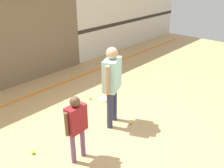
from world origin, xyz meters
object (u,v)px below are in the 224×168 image
(tennis_ball_stray_left, at_px, (90,98))
(person_instructor, at_px, (112,79))
(racket_spare_on_floor, at_px, (103,99))
(tennis_ball_stray_right, at_px, (33,152))
(tennis_ball_by_spare_racket, at_px, (111,98))
(tennis_ball_near_instructor, at_px, (131,122))
(person_student_left, at_px, (76,122))

(tennis_ball_stray_left, bearing_deg, person_instructor, -111.07)
(racket_spare_on_floor, distance_m, tennis_ball_stray_left, 0.31)
(person_instructor, relative_size, tennis_ball_stray_right, 24.34)
(person_instructor, height_order, tennis_ball_by_spare_racket, person_instructor)
(person_instructor, height_order, tennis_ball_stray_left, person_instructor)
(racket_spare_on_floor, xyz_separation_m, tennis_ball_near_instructor, (-0.38, -1.14, 0.02))
(tennis_ball_stray_left, distance_m, tennis_ball_stray_right, 2.12)
(person_student_left, xyz_separation_m, tennis_ball_by_spare_racket, (1.91, 1.00, -0.69))
(person_student_left, distance_m, tennis_ball_stray_left, 2.18)
(tennis_ball_by_spare_racket, bearing_deg, person_student_left, -152.36)
(person_student_left, xyz_separation_m, tennis_ball_stray_left, (1.57, 1.36, -0.69))
(person_instructor, height_order, racket_spare_on_floor, person_instructor)
(person_instructor, distance_m, racket_spare_on_floor, 1.43)
(tennis_ball_near_instructor, bearing_deg, person_instructor, 128.46)
(tennis_ball_stray_right, bearing_deg, person_student_left, -56.53)
(person_student_left, height_order, tennis_ball_near_instructor, person_student_left)
(person_instructor, xyz_separation_m, person_student_left, (-1.15, -0.28, -0.27))
(person_instructor, xyz_separation_m, tennis_ball_stray_left, (0.41, 1.07, -0.96))
(tennis_ball_stray_left, bearing_deg, tennis_ball_by_spare_racket, -45.91)
(racket_spare_on_floor, relative_size, tennis_ball_by_spare_racket, 8.07)
(tennis_ball_near_instructor, xyz_separation_m, tennis_ball_by_spare_racket, (0.52, 1.02, 0.00))
(tennis_ball_by_spare_racket, distance_m, tennis_ball_stray_left, 0.50)
(tennis_ball_near_instructor, distance_m, tennis_ball_stray_left, 1.38)
(racket_spare_on_floor, bearing_deg, person_student_left, -53.45)
(tennis_ball_stray_right, bearing_deg, tennis_ball_near_instructor, -20.48)
(racket_spare_on_floor, bearing_deg, tennis_ball_near_instructor, -14.10)
(tennis_ball_by_spare_racket, bearing_deg, person_instructor, -136.64)
(person_instructor, bearing_deg, tennis_ball_stray_left, 45.35)
(racket_spare_on_floor, xyz_separation_m, tennis_ball_stray_left, (-0.20, 0.24, 0.02))
(tennis_ball_near_instructor, bearing_deg, racket_spare_on_floor, 71.71)
(person_instructor, bearing_deg, tennis_ball_near_instructor, -75.12)
(racket_spare_on_floor, relative_size, tennis_ball_stray_right, 8.07)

